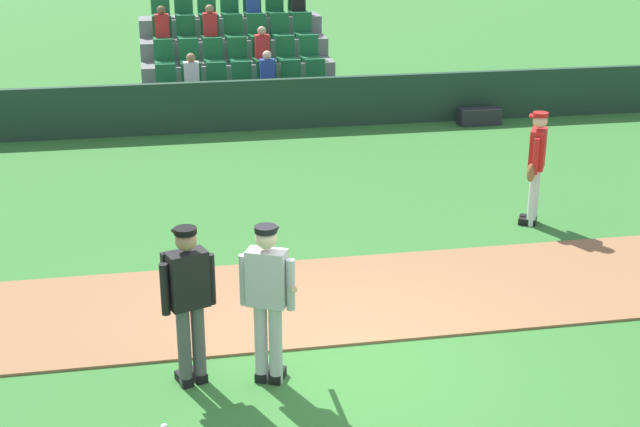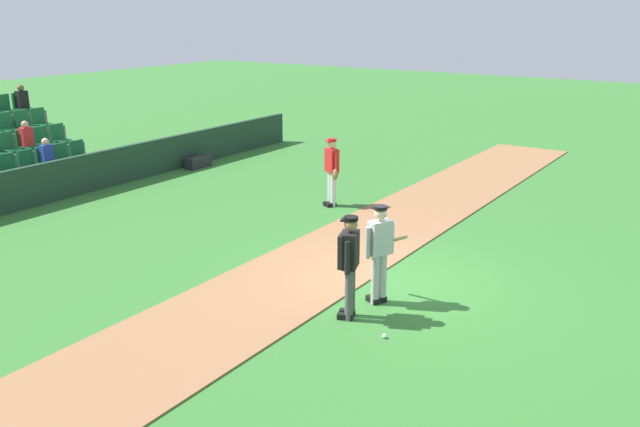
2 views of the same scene
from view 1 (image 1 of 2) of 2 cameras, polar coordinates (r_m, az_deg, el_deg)
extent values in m
plane|color=#33702D|center=(10.10, 1.83, -9.42)|extent=(80.00, 80.00, 0.00)
cube|color=#936642|center=(11.53, 0.09, -5.37)|extent=(28.00, 2.49, 0.03)
cube|color=#1E3828|center=(19.30, -4.56, 6.79)|extent=(20.00, 0.16, 1.07)
cube|color=slate|center=(21.61, -5.20, 7.17)|extent=(4.45, 3.80, 0.30)
cube|color=slate|center=(20.30, -4.87, 7.35)|extent=(4.35, 0.85, 0.40)
cube|color=#196033|center=(20.06, -9.60, 7.71)|extent=(0.44, 0.40, 0.08)
cube|color=#196033|center=(20.22, -9.65, 8.54)|extent=(0.44, 0.08, 0.50)
cube|color=#196033|center=(20.07, -8.02, 7.81)|extent=(0.44, 0.40, 0.08)
cube|color=#196033|center=(20.24, -8.08, 8.63)|extent=(0.44, 0.08, 0.50)
cube|color=silver|center=(20.06, -8.06, 8.67)|extent=(0.32, 0.22, 0.52)
sphere|color=#9E7051|center=(19.99, -8.11, 9.66)|extent=(0.20, 0.20, 0.20)
cube|color=#196033|center=(20.10, -6.44, 7.90)|extent=(0.44, 0.40, 0.08)
cube|color=#196033|center=(20.27, -6.51, 8.71)|extent=(0.44, 0.08, 0.50)
cube|color=#196033|center=(20.15, -4.86, 7.98)|extent=(0.44, 0.40, 0.08)
cube|color=#196033|center=(20.31, -4.95, 8.79)|extent=(0.44, 0.08, 0.50)
cube|color=#196033|center=(20.21, -3.30, 8.05)|extent=(0.44, 0.40, 0.08)
cube|color=#196033|center=(20.37, -3.39, 8.87)|extent=(0.44, 0.08, 0.50)
cube|color=#263F99|center=(20.19, -3.33, 8.91)|extent=(0.32, 0.22, 0.52)
sphere|color=beige|center=(20.13, -3.35, 9.89)|extent=(0.20, 0.20, 0.20)
cube|color=#196033|center=(20.28, -1.74, 8.12)|extent=(0.44, 0.40, 0.08)
cube|color=#196033|center=(20.44, -1.84, 8.93)|extent=(0.44, 0.08, 0.50)
cube|color=#196033|center=(20.37, -0.20, 8.18)|extent=(0.44, 0.40, 0.08)
cube|color=#196033|center=(20.53, -0.31, 8.99)|extent=(0.44, 0.08, 0.50)
cube|color=slate|center=(21.04, -5.15, 8.91)|extent=(4.35, 0.85, 0.40)
cube|color=#196033|center=(20.81, -9.72, 9.28)|extent=(0.44, 0.40, 0.08)
cube|color=#196033|center=(20.98, -9.78, 10.06)|extent=(0.44, 0.08, 0.50)
cube|color=#196033|center=(20.83, -8.19, 9.37)|extent=(0.44, 0.40, 0.08)
cube|color=#196033|center=(21.00, -8.26, 10.15)|extent=(0.44, 0.08, 0.50)
cube|color=#196033|center=(20.85, -6.66, 9.45)|extent=(0.44, 0.40, 0.08)
cube|color=#196033|center=(21.03, -6.74, 10.23)|extent=(0.44, 0.08, 0.50)
cube|color=#196033|center=(20.90, -5.14, 9.53)|extent=(0.44, 0.40, 0.08)
cube|color=#196033|center=(21.07, -5.22, 10.31)|extent=(0.44, 0.08, 0.50)
cube|color=#196033|center=(20.95, -3.62, 9.60)|extent=(0.44, 0.40, 0.08)
cube|color=#196033|center=(21.13, -3.71, 10.37)|extent=(0.44, 0.08, 0.50)
cube|color=red|center=(20.95, -3.66, 10.43)|extent=(0.32, 0.22, 0.52)
sphere|color=tan|center=(20.89, -3.68, 11.38)|extent=(0.20, 0.20, 0.20)
cube|color=#196033|center=(21.03, -2.11, 9.66)|extent=(0.44, 0.40, 0.08)
cube|color=#196033|center=(21.20, -2.21, 10.43)|extent=(0.44, 0.08, 0.50)
cube|color=#196033|center=(21.11, -0.62, 9.72)|extent=(0.44, 0.40, 0.08)
cube|color=#196033|center=(21.28, -0.72, 10.49)|extent=(0.44, 0.08, 0.50)
cube|color=slate|center=(21.80, -5.40, 10.37)|extent=(4.35, 0.85, 0.40)
cube|color=#196033|center=(21.58, -9.84, 10.74)|extent=(0.44, 0.40, 0.08)
cube|color=#196033|center=(21.76, -9.89, 11.48)|extent=(0.44, 0.08, 0.50)
cube|color=red|center=(21.58, -9.89, 11.54)|extent=(0.32, 0.22, 0.52)
sphere|color=brown|center=(21.54, -9.95, 12.46)|extent=(0.20, 0.20, 0.20)
cube|color=#196033|center=(21.59, -8.36, 10.82)|extent=(0.44, 0.40, 0.08)
cube|color=#196033|center=(21.77, -8.42, 11.56)|extent=(0.44, 0.08, 0.50)
cube|color=#196033|center=(21.62, -6.88, 10.90)|extent=(0.44, 0.40, 0.08)
cube|color=#196033|center=(21.80, -6.95, 11.64)|extent=(0.44, 0.08, 0.50)
cube|color=red|center=(21.62, -6.92, 11.71)|extent=(0.32, 0.22, 0.52)
sphere|color=#9E7051|center=(21.58, -6.96, 12.63)|extent=(0.20, 0.20, 0.20)
cube|color=#196033|center=(21.66, -5.40, 10.97)|extent=(0.44, 0.40, 0.08)
cube|color=#196033|center=(21.84, -5.48, 11.71)|extent=(0.44, 0.08, 0.50)
cube|color=#196033|center=(21.72, -3.93, 11.04)|extent=(0.44, 0.40, 0.08)
cube|color=#196033|center=(21.90, -4.01, 11.77)|extent=(0.44, 0.08, 0.50)
cube|color=#196033|center=(21.79, -2.46, 11.10)|extent=(0.44, 0.40, 0.08)
cube|color=#196033|center=(21.96, -2.56, 11.83)|extent=(0.44, 0.08, 0.50)
cube|color=#196033|center=(21.87, -1.01, 11.15)|extent=(0.44, 0.40, 0.08)
cube|color=#196033|center=(22.05, -1.11, 11.88)|extent=(0.44, 0.08, 0.50)
cube|color=slate|center=(22.57, -5.64, 11.72)|extent=(4.35, 0.85, 0.40)
cube|color=#196033|center=(22.36, -9.95, 12.09)|extent=(0.44, 0.40, 0.08)
cube|color=#196033|center=(22.55, -10.00, 12.79)|extent=(0.44, 0.08, 0.50)
cube|color=#196033|center=(22.37, -8.51, 12.17)|extent=(0.44, 0.40, 0.08)
cube|color=#196033|center=(22.56, -8.57, 12.88)|extent=(0.44, 0.08, 0.50)
cube|color=#196033|center=(22.40, -7.08, 12.25)|extent=(0.44, 0.40, 0.08)
cube|color=#196033|center=(22.59, -7.14, 12.95)|extent=(0.44, 0.08, 0.50)
cube|color=#196033|center=(22.44, -5.64, 12.32)|extent=(0.44, 0.40, 0.08)
cube|color=#196033|center=(22.63, -5.72, 13.02)|extent=(0.44, 0.08, 0.50)
cube|color=#196033|center=(22.49, -4.21, 12.38)|extent=(0.44, 0.40, 0.08)
cube|color=#196033|center=(22.68, -4.30, 13.08)|extent=(0.44, 0.08, 0.50)
cube|color=#263F99|center=(22.51, -4.25, 13.15)|extent=(0.32, 0.22, 0.52)
cube|color=#196033|center=(22.56, -2.79, 12.43)|extent=(0.44, 0.40, 0.08)
cube|color=#196033|center=(22.75, -2.88, 13.13)|extent=(0.44, 0.08, 0.50)
cube|color=#196033|center=(22.64, -1.38, 12.48)|extent=(0.44, 0.40, 0.08)
cube|color=#196033|center=(22.82, -1.48, 13.17)|extent=(0.44, 0.08, 0.50)
cube|color=black|center=(22.65, -1.41, 13.25)|extent=(0.32, 0.22, 0.52)
cylinder|color=#B2B2B2|center=(9.60, -3.72, -8.09)|extent=(0.14, 0.14, 0.90)
cylinder|color=#B2B2B2|center=(9.55, -2.80, -8.21)|extent=(0.14, 0.14, 0.90)
cube|color=black|center=(9.84, -3.56, -9.98)|extent=(0.22, 0.29, 0.10)
cube|color=black|center=(9.80, -2.66, -10.10)|extent=(0.22, 0.29, 0.10)
cube|color=#B2B2B2|center=(9.24, -3.35, -4.05)|extent=(0.46, 0.37, 0.60)
cylinder|color=#B2B2B2|center=(9.33, -4.82, -4.17)|extent=(0.09, 0.09, 0.55)
cylinder|color=#B2B2B2|center=(9.20, -1.86, -4.50)|extent=(0.09, 0.09, 0.55)
sphere|color=beige|center=(9.07, -3.41, -1.58)|extent=(0.22, 0.22, 0.22)
cylinder|color=black|center=(9.04, -3.42, -0.99)|extent=(0.23, 0.23, 0.06)
cube|color=black|center=(9.14, -3.23, -0.94)|extent=(0.21, 0.18, 0.02)
cylinder|color=tan|center=(9.32, -1.68, -4.81)|extent=(0.16, 0.80, 0.41)
cylinder|color=#4C4C4C|center=(9.59, -8.51, -8.31)|extent=(0.14, 0.14, 0.90)
cylinder|color=#4C4C4C|center=(9.64, -7.62, -8.10)|extent=(0.14, 0.14, 0.90)
cube|color=black|center=(9.83, -8.53, -10.22)|extent=(0.20, 0.29, 0.10)
cube|color=black|center=(9.88, -7.65, -10.00)|extent=(0.20, 0.29, 0.10)
cube|color=black|center=(9.28, -8.29, -4.13)|extent=(0.45, 0.34, 0.60)
cylinder|color=black|center=(9.22, -9.72, -4.72)|extent=(0.09, 0.09, 0.55)
cylinder|color=black|center=(9.39, -6.86, -4.11)|extent=(0.09, 0.09, 0.55)
sphere|color=#9E7051|center=(9.11, -8.43, -1.67)|extent=(0.22, 0.22, 0.22)
cylinder|color=black|center=(9.08, -8.46, -1.08)|extent=(0.23, 0.23, 0.06)
cube|color=black|center=(9.18, -8.68, -1.06)|extent=(0.21, 0.17, 0.02)
cube|color=black|center=(9.39, -8.59, -3.84)|extent=(0.44, 0.22, 0.56)
cylinder|color=silver|center=(14.19, 13.23, 0.98)|extent=(0.14, 0.14, 0.90)
cylinder|color=silver|center=(14.34, 13.29, 1.18)|extent=(0.14, 0.14, 0.90)
cube|color=black|center=(14.32, 12.87, -0.51)|extent=(0.29, 0.23, 0.10)
cube|color=black|center=(14.47, 12.93, -0.29)|extent=(0.29, 0.23, 0.10)
cube|color=red|center=(14.04, 13.51, 3.97)|extent=(0.39, 0.46, 0.60)
cylinder|color=red|center=(13.82, 13.39, 3.50)|extent=(0.09, 0.09, 0.55)
cylinder|color=red|center=(14.29, 13.59, 4.04)|extent=(0.09, 0.09, 0.55)
sphere|color=beige|center=(13.93, 13.65, 5.67)|extent=(0.22, 0.22, 0.22)
cylinder|color=#B21919|center=(13.91, 13.68, 6.07)|extent=(0.23, 0.23, 0.06)
cube|color=#B21919|center=(13.92, 13.26, 5.99)|extent=(0.19, 0.22, 0.02)
ellipsoid|color=brown|center=(13.87, 13.09, 2.51)|extent=(0.20, 0.23, 0.28)
sphere|color=white|center=(9.11, -9.75, -13.08)|extent=(0.07, 0.07, 0.07)
cube|color=#232328|center=(20.07, 9.96, 6.03)|extent=(0.90, 0.36, 0.36)
camera|label=2|loc=(9.14, -80.44, 3.16)|focal=37.91mm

